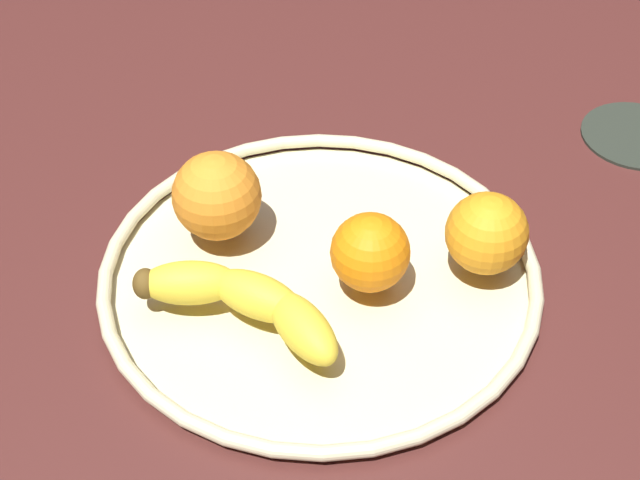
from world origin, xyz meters
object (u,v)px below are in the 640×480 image
(banana, at_px, (244,300))
(orange_front_left, at_px, (217,196))
(orange_back_right, at_px, (487,233))
(ambient_coaster, at_px, (637,134))
(orange_back_left, at_px, (370,252))
(fruit_bowl, at_px, (320,274))

(banana, height_order, orange_front_left, orange_front_left)
(orange_back_right, distance_m, ambient_coaster, 0.27)
(banana, xyz_separation_m, ambient_coaster, (-0.09, -0.44, -0.03))
(banana, relative_size, ambient_coaster, 1.65)
(banana, distance_m, ambient_coaster, 0.45)
(banana, relative_size, orange_front_left, 2.38)
(banana, height_order, orange_back_left, orange_back_left)
(orange_front_left, height_order, ambient_coaster, orange_front_left)
(orange_front_left, relative_size, ambient_coaster, 0.69)
(ambient_coaster, bearing_deg, orange_front_left, 65.49)
(fruit_bowl, xyz_separation_m, orange_back_left, (-0.04, -0.02, 0.04))
(banana, relative_size, orange_back_right, 2.65)
(fruit_bowl, relative_size, ambient_coaster, 3.38)
(banana, bearing_deg, orange_front_left, -46.94)
(orange_back_left, xyz_separation_m, orange_back_right, (-0.05, -0.08, 0.00))
(orange_back_left, bearing_deg, ambient_coaster, -97.31)
(banana, distance_m, orange_back_right, 0.20)
(orange_back_left, xyz_separation_m, orange_front_left, (0.13, 0.04, 0.01))
(fruit_bowl, relative_size, orange_back_left, 5.73)
(fruit_bowl, height_order, ambient_coaster, fruit_bowl)
(fruit_bowl, height_order, orange_front_left, orange_front_left)
(fruit_bowl, height_order, banana, banana)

